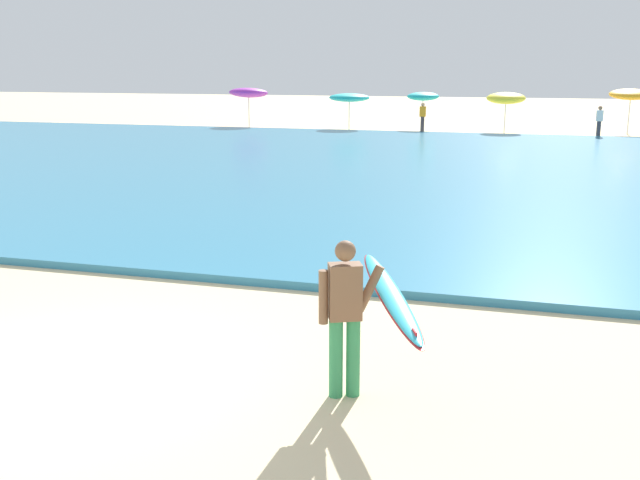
% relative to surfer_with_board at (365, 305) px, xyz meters
% --- Properties ---
extents(ground_plane, '(160.00, 160.00, 0.00)m').
position_rel_surfer_with_board_xyz_m(ground_plane, '(-3.57, -0.59, -1.02)').
color(ground_plane, beige).
extents(sea, '(120.00, 28.00, 0.14)m').
position_rel_surfer_with_board_xyz_m(sea, '(-3.57, 17.42, -0.95)').
color(sea, teal).
rests_on(sea, ground).
extents(surfer_with_board, '(1.35, 2.42, 1.73)m').
position_rel_surfer_with_board_xyz_m(surfer_with_board, '(0.00, 0.00, 0.00)').
color(surfer_with_board, '#338E56').
rests_on(surfer_with_board, ground).
extents(beach_umbrella_0, '(2.23, 2.27, 2.35)m').
position_rel_surfer_with_board_xyz_m(beach_umbrella_0, '(-14.43, 33.11, 0.95)').
color(beach_umbrella_0, beige).
rests_on(beach_umbrella_0, ground).
extents(beach_umbrella_1, '(2.23, 2.24, 2.03)m').
position_rel_surfer_with_board_xyz_m(beach_umbrella_1, '(-8.34, 32.77, 0.76)').
color(beach_umbrella_1, beige).
rests_on(beach_umbrella_1, ground).
extents(beach_umbrella_2, '(1.75, 1.76, 2.10)m').
position_rel_surfer_with_board_xyz_m(beach_umbrella_2, '(-4.41, 33.83, 0.83)').
color(beach_umbrella_2, beige).
rests_on(beach_umbrella_2, ground).
extents(beach_umbrella_3, '(2.01, 2.04, 2.19)m').
position_rel_surfer_with_board_xyz_m(beach_umbrella_3, '(0.06, 33.06, 0.82)').
color(beach_umbrella_3, beige).
rests_on(beach_umbrella_3, ground).
extents(beach_umbrella_4, '(2.18, 2.22, 2.41)m').
position_rel_surfer_with_board_xyz_m(beach_umbrella_4, '(6.31, 34.68, 1.02)').
color(beach_umbrella_4, beige).
rests_on(beach_umbrella_4, ground).
extents(beachgoer_near_row_left, '(0.32, 0.20, 1.58)m').
position_rel_surfer_with_board_xyz_m(beachgoer_near_row_left, '(-4.21, 32.49, -0.18)').
color(beachgoer_near_row_left, '#383842').
rests_on(beachgoer_near_row_left, ground).
extents(beachgoer_near_row_mid, '(0.32, 0.20, 1.58)m').
position_rel_surfer_with_board_xyz_m(beachgoer_near_row_mid, '(4.64, 31.60, -0.18)').
color(beachgoer_near_row_mid, '#383842').
rests_on(beachgoer_near_row_mid, ground).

